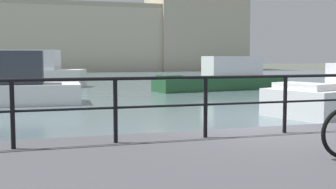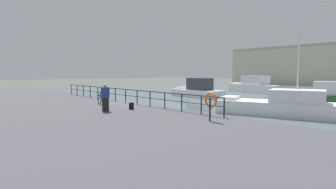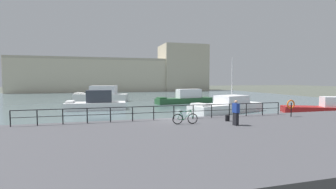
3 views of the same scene
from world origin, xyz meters
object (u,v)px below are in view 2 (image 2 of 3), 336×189
at_px(standing_person, 105,97).
at_px(moored_red_daysailer, 253,86).
at_px(parked_bicycle, 102,100).
at_px(mooring_bollard, 131,106).
at_px(life_ring_stand, 211,101).
at_px(moored_harbor_tender, 286,106).
at_px(moored_white_yacht, 198,90).
at_px(moored_blue_motorboat, 329,95).

bearing_deg(standing_person, moored_red_daysailer, 93.97).
height_order(parked_bicycle, mooring_bollard, parked_bicycle).
bearing_deg(moored_red_daysailer, mooring_bollard, 123.96).
xyz_separation_m(moored_red_daysailer, life_ring_stand, (14.58, -28.73, 0.72)).
distance_m(moored_red_daysailer, mooring_bollard, 30.48).
xyz_separation_m(moored_red_daysailer, mooring_bollard, (8.50, -29.27, -0.04)).
bearing_deg(parked_bicycle, standing_person, -18.08).
bearing_deg(moored_red_daysailer, life_ring_stand, 134.67).
bearing_deg(life_ring_stand, moored_red_daysailer, 116.90).
xyz_separation_m(moored_harbor_tender, standing_person, (-5.86, -11.62, 0.94)).
xyz_separation_m(mooring_bollard, life_ring_stand, (6.08, 0.54, 0.75)).
height_order(moored_white_yacht, standing_person, standing_person).
xyz_separation_m(parked_bicycle, mooring_bollard, (3.41, 0.30, -0.17)).
relative_size(moored_red_daysailer, mooring_bollard, 21.80).
distance_m(parked_bicycle, standing_person, 3.41).
relative_size(moored_harbor_tender, mooring_bollard, 23.02).
height_order(parked_bicycle, standing_person, standing_person).
bearing_deg(moored_blue_motorboat, parked_bicycle, 60.73).
xyz_separation_m(moored_harbor_tender, parked_bicycle, (-8.95, -10.24, 0.47)).
height_order(moored_harbor_tender, life_ring_stand, moored_harbor_tender).
bearing_deg(parked_bicycle, moored_harbor_tender, 54.86).
bearing_deg(parked_bicycle, life_ring_stand, 11.05).
height_order(moored_white_yacht, moored_harbor_tender, moored_harbor_tender).
distance_m(moored_white_yacht, life_ring_stand, 22.37).
relative_size(moored_white_yacht, standing_person, 4.49).
distance_m(moored_blue_motorboat, standing_person, 24.31).
xyz_separation_m(moored_white_yacht, parked_bicycle, (5.89, -17.06, 0.33)).
xyz_separation_m(moored_red_daysailer, parked_bicycle, (5.09, -29.57, 0.13)).
bearing_deg(life_ring_stand, mooring_bollard, -174.92).
distance_m(mooring_bollard, standing_person, 1.82).
relative_size(moored_blue_motorboat, mooring_bollard, 22.47).
height_order(moored_harbor_tender, parked_bicycle, moored_harbor_tender).
bearing_deg(moored_blue_motorboat, moored_red_daysailer, -38.00).
bearing_deg(moored_harbor_tender, moored_blue_motorboat, -104.30).
bearing_deg(life_ring_stand, standing_person, -160.91).
distance_m(moored_blue_motorboat, moored_red_daysailer, 15.00).
relative_size(moored_blue_motorboat, life_ring_stand, 7.08).
height_order(moored_blue_motorboat, parked_bicycle, moored_blue_motorboat).
xyz_separation_m(moored_harbor_tender, life_ring_stand, (0.54, -9.40, 1.06)).
height_order(moored_blue_motorboat, moored_red_daysailer, moored_red_daysailer).
distance_m(moored_white_yacht, mooring_bollard, 19.17).
relative_size(moored_red_daysailer, moored_harbor_tender, 0.95).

